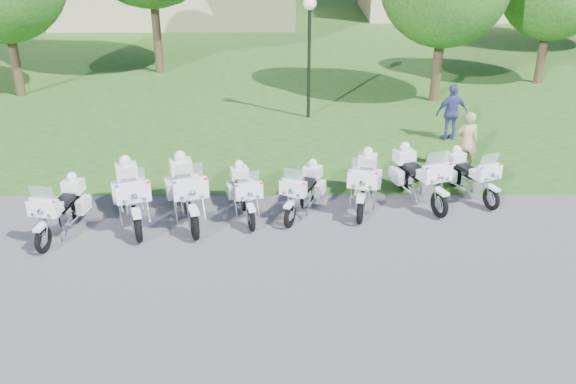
{
  "coord_description": "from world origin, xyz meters",
  "views": [
    {
      "loc": [
        0.33,
        -12.32,
        7.4
      ],
      "look_at": [
        0.42,
        1.2,
        0.95
      ],
      "focal_mm": 40.0,
      "sensor_mm": 36.0,
      "label": 1
    }
  ],
  "objects_px": {
    "motorcycle_5": "(365,181)",
    "bystander_c": "(452,113)",
    "motorcycle_4": "(303,190)",
    "lamp_post": "(309,28)",
    "bystander_a": "(467,142)",
    "motorcycle_0": "(61,208)",
    "motorcycle_7": "(470,175)",
    "motorcycle_1": "(131,194)",
    "motorcycle_6": "(419,176)",
    "motorcycle_3": "(244,192)",
    "motorcycle_2": "(186,190)"
  },
  "relations": [
    {
      "from": "motorcycle_0",
      "to": "motorcycle_1",
      "type": "bearing_deg",
      "value": -150.5
    },
    {
      "from": "motorcycle_3",
      "to": "motorcycle_6",
      "type": "height_order",
      "value": "motorcycle_6"
    },
    {
      "from": "motorcycle_1",
      "to": "lamp_post",
      "type": "relative_size",
      "value": 0.6
    },
    {
      "from": "motorcycle_3",
      "to": "bystander_a",
      "type": "distance_m",
      "value": 6.75
    },
    {
      "from": "motorcycle_1",
      "to": "motorcycle_2",
      "type": "distance_m",
      "value": 1.32
    },
    {
      "from": "motorcycle_4",
      "to": "motorcycle_6",
      "type": "xyz_separation_m",
      "value": [
        2.98,
        0.63,
        0.09
      ]
    },
    {
      "from": "motorcycle_7",
      "to": "bystander_c",
      "type": "xyz_separation_m",
      "value": [
        0.47,
        4.15,
        0.31
      ]
    },
    {
      "from": "motorcycle_1",
      "to": "motorcycle_7",
      "type": "bearing_deg",
      "value": 170.81
    },
    {
      "from": "motorcycle_5",
      "to": "motorcycle_6",
      "type": "height_order",
      "value": "motorcycle_6"
    },
    {
      "from": "motorcycle_4",
      "to": "lamp_post",
      "type": "height_order",
      "value": "lamp_post"
    },
    {
      "from": "motorcycle_3",
      "to": "motorcycle_6",
      "type": "bearing_deg",
      "value": 176.32
    },
    {
      "from": "motorcycle_5",
      "to": "bystander_a",
      "type": "height_order",
      "value": "bystander_a"
    },
    {
      "from": "motorcycle_1",
      "to": "motorcycle_2",
      "type": "bearing_deg",
      "value": 168.15
    },
    {
      "from": "motorcycle_3",
      "to": "motorcycle_5",
      "type": "relative_size",
      "value": 0.89
    },
    {
      "from": "motorcycle_4",
      "to": "motorcycle_5",
      "type": "xyz_separation_m",
      "value": [
        1.56,
        0.34,
        0.07
      ]
    },
    {
      "from": "motorcycle_6",
      "to": "bystander_a",
      "type": "xyz_separation_m",
      "value": [
        1.73,
        1.96,
        0.18
      ]
    },
    {
      "from": "motorcycle_0",
      "to": "motorcycle_2",
      "type": "bearing_deg",
      "value": -156.63
    },
    {
      "from": "motorcycle_5",
      "to": "motorcycle_0",
      "type": "bearing_deg",
      "value": 22.24
    },
    {
      "from": "motorcycle_1",
      "to": "motorcycle_3",
      "type": "relative_size",
      "value": 1.18
    },
    {
      "from": "motorcycle_1",
      "to": "motorcycle_4",
      "type": "distance_m",
      "value": 4.19
    },
    {
      "from": "motorcycle_2",
      "to": "bystander_a",
      "type": "bearing_deg",
      "value": -175.03
    },
    {
      "from": "bystander_a",
      "to": "bystander_c",
      "type": "relative_size",
      "value": 0.96
    },
    {
      "from": "motorcycle_0",
      "to": "bystander_c",
      "type": "xyz_separation_m",
      "value": [
        10.54,
        6.07,
        0.28
      ]
    },
    {
      "from": "bystander_c",
      "to": "motorcycle_1",
      "type": "bearing_deg",
      "value": 17.62
    },
    {
      "from": "motorcycle_5",
      "to": "bystander_c",
      "type": "relative_size",
      "value": 1.3
    },
    {
      "from": "motorcycle_6",
      "to": "motorcycle_7",
      "type": "bearing_deg",
      "value": 169.91
    },
    {
      "from": "motorcycle_1",
      "to": "motorcycle_4",
      "type": "xyz_separation_m",
      "value": [
        4.16,
        0.47,
        -0.12
      ]
    },
    {
      "from": "motorcycle_2",
      "to": "motorcycle_4",
      "type": "height_order",
      "value": "motorcycle_2"
    },
    {
      "from": "bystander_c",
      "to": "motorcycle_5",
      "type": "bearing_deg",
      "value": 41.13
    },
    {
      "from": "motorcycle_0",
      "to": "motorcycle_4",
      "type": "bearing_deg",
      "value": -160.31
    },
    {
      "from": "motorcycle_0",
      "to": "motorcycle_4",
      "type": "height_order",
      "value": "motorcycle_0"
    },
    {
      "from": "lamp_post",
      "to": "bystander_c",
      "type": "height_order",
      "value": "lamp_post"
    },
    {
      "from": "motorcycle_7",
      "to": "lamp_post",
      "type": "xyz_separation_m",
      "value": [
        -4.01,
        6.4,
        2.54
      ]
    },
    {
      "from": "motorcycle_1",
      "to": "motorcycle_6",
      "type": "xyz_separation_m",
      "value": [
        7.14,
        1.1,
        -0.03
      ]
    },
    {
      "from": "motorcycle_1",
      "to": "motorcycle_3",
      "type": "distance_m",
      "value": 2.72
    },
    {
      "from": "motorcycle_0",
      "to": "motorcycle_3",
      "type": "relative_size",
      "value": 1.06
    },
    {
      "from": "motorcycle_3",
      "to": "motorcycle_4",
      "type": "distance_m",
      "value": 1.46
    },
    {
      "from": "motorcycle_6",
      "to": "motorcycle_7",
      "type": "distance_m",
      "value": 1.44
    },
    {
      "from": "motorcycle_0",
      "to": "motorcycle_2",
      "type": "xyz_separation_m",
      "value": [
        2.83,
        0.7,
        0.11
      ]
    },
    {
      "from": "motorcycle_4",
      "to": "motorcycle_7",
      "type": "xyz_separation_m",
      "value": [
        4.4,
        0.89,
        0.0
      ]
    },
    {
      "from": "motorcycle_0",
      "to": "motorcycle_1",
      "type": "height_order",
      "value": "motorcycle_1"
    },
    {
      "from": "lamp_post",
      "to": "motorcycle_6",
      "type": "bearing_deg",
      "value": -68.73
    },
    {
      "from": "motorcycle_1",
      "to": "motorcycle_6",
      "type": "relative_size",
      "value": 1.06
    },
    {
      "from": "motorcycle_1",
      "to": "motorcycle_6",
      "type": "height_order",
      "value": "motorcycle_1"
    },
    {
      "from": "motorcycle_4",
      "to": "motorcycle_0",
      "type": "bearing_deg",
      "value": 32.92
    },
    {
      "from": "motorcycle_7",
      "to": "bystander_a",
      "type": "distance_m",
      "value": 1.75
    },
    {
      "from": "bystander_a",
      "to": "bystander_c",
      "type": "distance_m",
      "value": 2.46
    },
    {
      "from": "motorcycle_1",
      "to": "motorcycle_3",
      "type": "bearing_deg",
      "value": 169.08
    },
    {
      "from": "motorcycle_4",
      "to": "motorcycle_7",
      "type": "bearing_deg",
      "value": -145.87
    },
    {
      "from": "motorcycle_3",
      "to": "lamp_post",
      "type": "distance_m",
      "value": 8.05
    }
  ]
}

